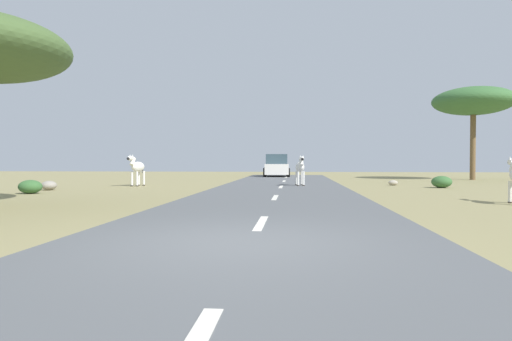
% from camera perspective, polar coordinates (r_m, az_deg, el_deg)
% --- Properties ---
extents(ground_plane, '(90.00, 90.00, 0.00)m').
position_cam_1_polar(ground_plane, '(6.68, -2.57, -9.59)').
color(ground_plane, '#8E8456').
extents(road, '(6.00, 64.00, 0.05)m').
position_cam_1_polar(road, '(6.65, -0.68, -9.42)').
color(road, '#56595B').
rests_on(road, ground_plane).
extents(lane_markings, '(0.16, 56.00, 0.01)m').
position_cam_1_polar(lane_markings, '(5.67, -1.71, -10.99)').
color(lane_markings, silver).
rests_on(lane_markings, road).
extents(zebra_0, '(0.53, 1.58, 1.49)m').
position_cam_1_polar(zebra_0, '(21.65, 5.73, 0.39)').
color(zebra_0, silver).
rests_on(zebra_0, road).
extents(zebra_1, '(0.58, 1.68, 1.58)m').
position_cam_1_polar(zebra_1, '(22.90, -15.13, 0.41)').
color(zebra_1, silver).
rests_on(zebra_1, ground_plane).
extents(car_0, '(2.19, 4.42, 1.74)m').
position_cam_1_polar(car_0, '(34.82, 2.65, 0.56)').
color(car_0, white).
rests_on(car_0, road).
extents(tree_3, '(5.26, 5.26, 6.18)m').
position_cam_1_polar(tree_3, '(33.12, 26.28, 7.98)').
color(tree_3, brown).
rests_on(tree_3, ground_plane).
extents(bush_1, '(0.88, 0.79, 0.53)m').
position_cam_1_polar(bush_1, '(19.07, -27.15, -1.88)').
color(bush_1, '#386633').
rests_on(bush_1, ground_plane).
extents(bush_2, '(0.93, 0.84, 0.56)m').
position_cam_1_polar(bush_2, '(22.41, 22.87, -1.37)').
color(bush_2, '#386633').
rests_on(bush_2, ground_plane).
extents(rock_1, '(0.63, 0.65, 0.40)m').
position_cam_1_polar(rock_1, '(21.00, -25.19, -1.76)').
color(rock_1, gray).
rests_on(rock_1, ground_plane).
extents(rock_2, '(0.47, 0.33, 0.27)m').
position_cam_1_polar(rock_2, '(23.78, 17.30, -1.53)').
color(rock_2, '#A89E8C').
rests_on(rock_2, ground_plane).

